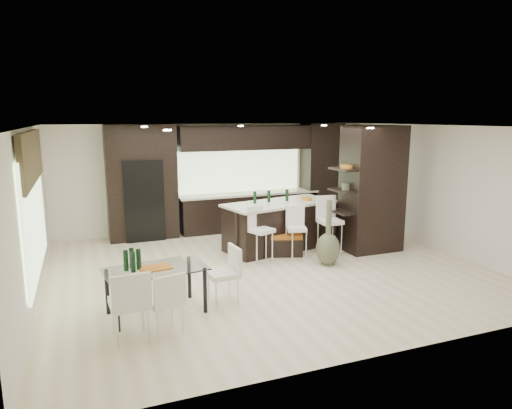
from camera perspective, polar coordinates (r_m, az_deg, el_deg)
name	(u,v)px	position (r m, az deg, el deg)	size (l,w,h in m)	color
ground	(267,269)	(8.85, 1.41, -8.02)	(8.00, 8.00, 0.00)	beige
back_wall	(216,177)	(11.78, -5.08, 3.45)	(8.00, 0.02, 2.70)	white
left_wall	(30,216)	(7.92, -26.37, -1.32)	(0.02, 7.00, 2.70)	white
right_wall	(437,188)	(10.68, 21.71, 1.95)	(0.02, 7.00, 2.70)	white
ceiling	(268,126)	(8.37, 1.50, 9.74)	(8.00, 7.00, 0.02)	white
window_left	(34,213)	(8.11, -25.97, -1.02)	(0.04, 3.20, 1.90)	#B2D199
window_back	(238,168)	(11.90, -2.26, 4.53)	(3.40, 0.04, 1.20)	#B2D199
stone_accent	(31,157)	(7.99, -26.30, 5.33)	(0.08, 3.00, 0.80)	brown
ceiling_spots	(263,127)	(8.60, 0.85, 9.64)	(4.00, 3.00, 0.02)	white
back_cabinetry	(238,178)	(11.61, -2.26, 3.38)	(6.80, 0.68, 2.70)	black
refrigerator	(143,199)	(11.10, -13.97, 0.62)	(0.90, 0.68, 1.90)	black
partition_column	(372,189)	(10.11, 14.32, 1.92)	(1.20, 0.80, 2.70)	black
kitchen_island	(280,225)	(10.08, 2.98, -2.59)	(2.49, 1.07, 1.04)	black
stool_left	(262,241)	(9.06, 0.70, -4.53)	(0.41, 0.41, 0.92)	white
stool_mid	(296,238)	(9.38, 5.03, -4.19)	(0.38, 0.38, 0.87)	white
stool_right	(330,232)	(9.69, 9.19, -3.39)	(0.44, 0.44, 1.00)	white
bench	(273,244)	(9.66, 2.15, -4.96)	(1.21, 0.46, 0.46)	black
floor_vase	(328,233)	(9.01, 9.04, -3.55)	(0.47, 0.47, 1.29)	#4E553D
dining_table	(156,291)	(6.99, -12.35, -10.52)	(1.44, 0.81, 0.69)	white
chair_near	(165,305)	(6.32, -11.36, -12.24)	(0.44, 0.44, 0.81)	white
chair_far	(130,308)	(6.24, -15.50, -12.35)	(0.49, 0.49, 0.90)	white
chair_end	(223,278)	(7.17, -4.17, -9.13)	(0.45, 0.45, 0.83)	white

